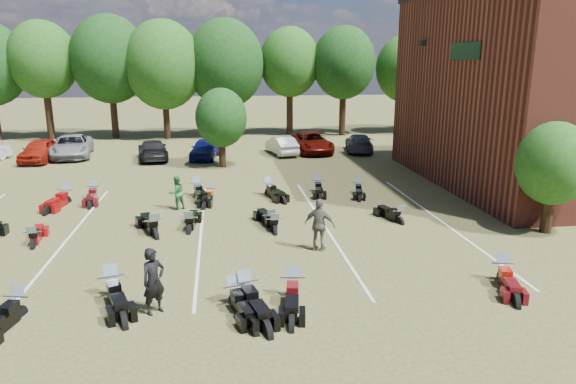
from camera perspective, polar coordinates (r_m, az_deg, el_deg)
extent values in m
plane|color=brown|center=(18.11, -0.31, -6.91)|extent=(160.00, 160.00, 0.00)
imported|color=maroon|center=(38.01, -25.86, 4.19)|extent=(1.93, 4.45, 1.49)
imported|color=gray|center=(38.79, -22.89, 4.70)|extent=(3.34, 5.78, 1.52)
imported|color=black|center=(36.09, -14.79, 4.56)|extent=(2.60, 4.84, 1.33)
imported|color=#0C0E58|center=(35.73, -9.21, 4.80)|extent=(2.28, 4.27, 1.38)
imported|color=beige|center=(36.79, -0.69, 5.19)|extent=(2.08, 4.10, 1.29)
imported|color=#5C0D05|center=(37.67, 2.64, 5.52)|extent=(2.74, 5.36, 1.45)
imported|color=#3A393F|center=(38.28, 7.89, 5.43)|extent=(2.62, 4.76, 1.31)
imported|color=black|center=(14.25, -14.71, -9.56)|extent=(0.80, 0.76, 1.83)
imported|color=#296F38|center=(23.68, -12.28, -0.08)|extent=(0.96, 0.91, 1.56)
imported|color=#555249|center=(18.16, 3.53, -3.68)|extent=(1.20, 0.92, 1.90)
cube|color=black|center=(30.95, 14.71, 15.71)|extent=(0.30, 0.40, 0.30)
cube|color=black|center=(26.41, 19.07, 14.60)|extent=(0.06, 3.00, 0.80)
cylinder|color=black|center=(47.98, -24.66, 7.76)|extent=(0.58, 0.58, 4.08)
ellipsoid|color=#1E4C19|center=(47.76, -25.21, 12.86)|extent=(6.00, 6.00, 6.90)
cylinder|color=black|center=(46.79, -18.74, 8.17)|extent=(0.57, 0.58, 4.08)
ellipsoid|color=#1E4C19|center=(46.56, -19.18, 13.41)|extent=(6.00, 6.00, 6.90)
cylinder|color=black|center=(46.10, -12.57, 8.50)|extent=(0.57, 0.58, 4.08)
ellipsoid|color=#1E4C19|center=(45.88, -12.87, 13.83)|extent=(6.00, 6.00, 6.90)
cylinder|color=black|center=(45.96, -6.28, 8.74)|extent=(0.58, 0.58, 4.08)
ellipsoid|color=#1E4C19|center=(45.73, -6.43, 14.10)|extent=(6.00, 6.00, 6.90)
cylinder|color=black|center=(46.35, -0.02, 8.87)|extent=(0.57, 0.58, 4.08)
ellipsoid|color=#1E4C19|center=(46.13, -0.02, 14.19)|extent=(6.00, 6.00, 6.90)
cylinder|color=black|center=(47.28, 6.07, 8.90)|extent=(0.57, 0.58, 4.08)
ellipsoid|color=#1E4C19|center=(47.06, 6.22, 14.11)|extent=(6.00, 6.00, 6.90)
cylinder|color=black|center=(48.70, 11.87, 8.84)|extent=(0.57, 0.58, 4.08)
ellipsoid|color=#1E4C19|center=(48.49, 12.14, 13.89)|extent=(6.00, 6.00, 6.90)
cylinder|color=black|center=(50.58, 17.28, 8.70)|extent=(0.58, 0.58, 4.08)
ellipsoid|color=#1E4C19|center=(50.37, 17.66, 13.56)|extent=(6.00, 6.00, 6.90)
cylinder|color=black|center=(52.87, 22.26, 8.51)|extent=(0.58, 0.58, 4.08)
ellipsoid|color=#1E4C19|center=(52.67, 22.72, 13.14)|extent=(6.00, 6.00, 6.90)
cylinder|color=black|center=(22.52, 26.87, -1.91)|extent=(0.24, 0.24, 1.71)
sphere|color=#1E4C19|center=(22.11, 27.43, 2.84)|extent=(2.80, 2.80, 2.80)
cylinder|color=black|center=(32.71, -7.32, 4.44)|extent=(0.24, 0.24, 1.90)
sphere|color=#1E4C19|center=(32.41, -7.44, 8.18)|extent=(3.20, 3.20, 3.20)
cube|color=silver|center=(21.60, -23.04, -4.50)|extent=(0.10, 14.00, 0.01)
cube|color=silver|center=(20.81, -9.63, -4.21)|extent=(0.10, 14.00, 0.01)
cube|color=silver|center=(21.21, 4.02, -3.67)|extent=(0.10, 14.00, 0.01)
cube|color=silver|center=(22.72, 16.49, -3.00)|extent=(0.10, 14.00, 0.01)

